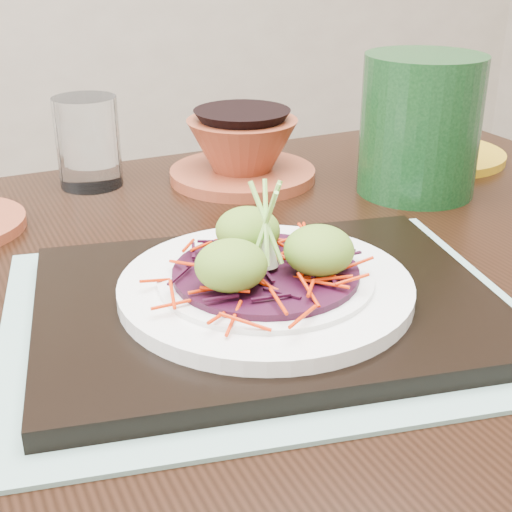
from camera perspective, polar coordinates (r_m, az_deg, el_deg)
name	(u,v)px	position (r m, az deg, el deg)	size (l,w,h in m)	color
dining_table	(220,365)	(0.68, -2.89, -8.72)	(1.18, 0.82, 0.71)	black
placemat	(265,314)	(0.57, 0.76, -4.66)	(0.41, 0.32, 0.00)	#7FA49A
serving_tray	(265,303)	(0.57, 0.77, -3.80)	(0.36, 0.27, 0.02)	black
white_plate	(266,286)	(0.56, 0.77, -2.39)	(0.23, 0.23, 0.02)	silver
cabbage_bed	(266,272)	(0.56, 0.78, -1.31)	(0.15, 0.15, 0.01)	black
carrot_julienne	(266,264)	(0.55, 0.79, -0.65)	(0.18, 0.18, 0.01)	red
guacamole_scoops	(266,248)	(0.55, 0.82, 0.61)	(0.13, 0.11, 0.04)	#527523
scallion_garnish	(266,227)	(0.54, 0.80, 2.34)	(0.05, 0.05, 0.08)	#84C34E
water_glass	(88,142)	(0.88, -13.29, 8.85)	(0.07, 0.07, 0.11)	white
terracotta_bowl_set	(242,153)	(0.88, -1.10, 8.24)	(0.22, 0.22, 0.08)	maroon
yellow_plate	(435,154)	(1.00, 14.17, 7.88)	(0.18, 0.18, 0.01)	#A77B12
green_jar	(420,126)	(0.85, 12.99, 10.14)	(0.14, 0.14, 0.16)	#153C18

